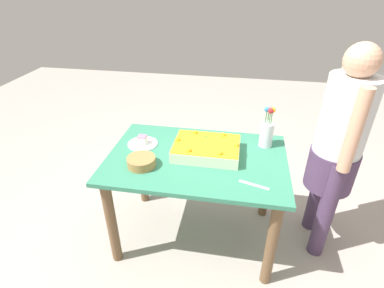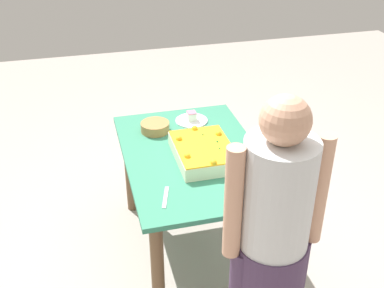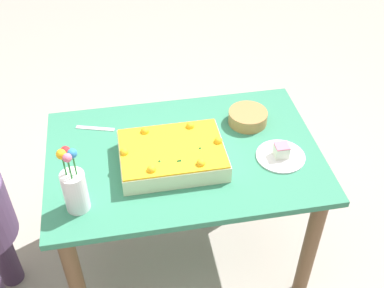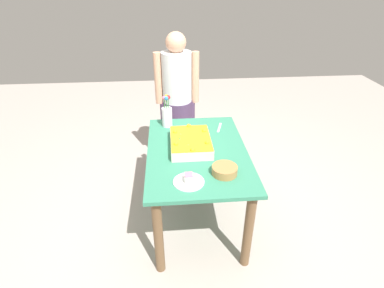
{
  "view_description": "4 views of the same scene",
  "coord_description": "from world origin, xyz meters",
  "views": [
    {
      "loc": [
        -0.26,
        1.67,
        1.83
      ],
      "look_at": [
        0.04,
        -0.05,
        0.8
      ],
      "focal_mm": 28.0,
      "sensor_mm": 36.0,
      "label": 1
    },
    {
      "loc": [
        -2.35,
        0.61,
        2.21
      ],
      "look_at": [
        -0.07,
        0.02,
        0.84
      ],
      "focal_mm": 45.0,
      "sensor_mm": 36.0,
      "label": 2
    },
    {
      "loc": [
        -0.25,
        -1.55,
        2.16
      ],
      "look_at": [
        0.02,
        -0.07,
        0.84
      ],
      "focal_mm": 45.0,
      "sensor_mm": 36.0,
      "label": 3
    },
    {
      "loc": [
        2.04,
        -0.21,
        1.99
      ],
      "look_at": [
        -0.04,
        -0.04,
        0.77
      ],
      "focal_mm": 28.0,
      "sensor_mm": 36.0,
      "label": 4
    }
  ],
  "objects": [
    {
      "name": "flower_vase",
      "position": [
        -0.46,
        -0.23,
        0.84
      ],
      "size": [
        0.09,
        0.09,
        0.3
      ],
      "color": "white",
      "rests_on": "dining_table"
    },
    {
      "name": "dining_table",
      "position": [
        0.0,
        0.0,
        0.6
      ],
      "size": [
        1.2,
        0.8,
        0.73
      ],
      "color": "#347F60",
      "rests_on": "ground_plane"
    },
    {
      "name": "fruit_bowl",
      "position": [
        0.33,
        0.16,
        0.76
      ],
      "size": [
        0.18,
        0.18,
        0.06
      ],
      "primitive_type": "cylinder",
      "color": "#AD7A45",
      "rests_on": "dining_table"
    },
    {
      "name": "serving_plate_with_slice",
      "position": [
        0.41,
        -0.1,
        0.75
      ],
      "size": [
        0.21,
        0.21,
        0.07
      ],
      "color": "white",
      "rests_on": "dining_table"
    },
    {
      "name": "person_standing",
      "position": [
        -0.9,
        -0.12,
        0.85
      ],
      "size": [
        0.31,
        0.45,
        1.49
      ],
      "color": "#493554",
      "rests_on": "ground_plane"
    },
    {
      "name": "sheet_cake",
      "position": [
        -0.06,
        -0.05,
        0.77
      ],
      "size": [
        0.44,
        0.32,
        0.11
      ],
      "color": "#E9F3C7",
      "rests_on": "dining_table"
    },
    {
      "name": "ground_plane",
      "position": [
        0.0,
        0.0,
        0.0
      ],
      "size": [
        8.0,
        8.0,
        0.0
      ],
      "primitive_type": "plane",
      "color": "#AA9E95"
    },
    {
      "name": "cake_knife",
      "position": [
        -0.38,
        0.24,
        0.73
      ],
      "size": [
        0.18,
        0.07,
        0.0
      ],
      "primitive_type": "cube",
      "rotation": [
        0.0,
        0.0,
        2.85
      ],
      "color": "silver",
      "rests_on": "dining_table"
    }
  ]
}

